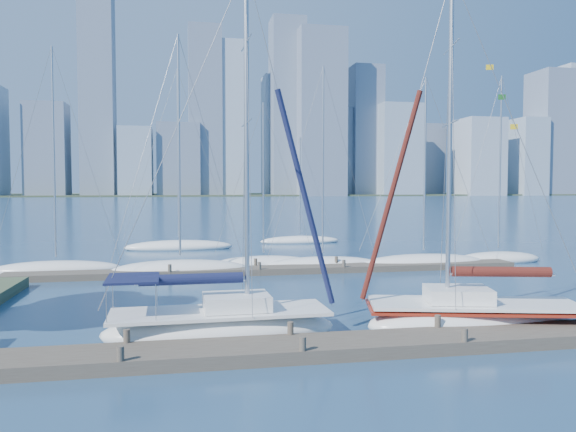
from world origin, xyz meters
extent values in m
plane|color=navy|center=(0.00, 0.00, 0.00)|extent=(700.00, 700.00, 0.00)
cube|color=#453C32|center=(0.00, 0.00, 0.20)|extent=(26.00, 2.00, 0.40)
cube|color=#453C32|center=(2.00, 16.00, 0.18)|extent=(30.00, 1.80, 0.36)
cube|color=#38472D|center=(0.00, 320.00, 0.00)|extent=(800.00, 100.00, 1.50)
ellipsoid|color=white|center=(-2.10, 2.43, 0.23)|extent=(7.88, 2.74, 1.37)
cube|color=white|center=(-2.10, 2.43, 0.87)|extent=(7.30, 2.52, 0.11)
cube|color=white|center=(-1.55, 2.45, 1.19)|extent=(2.23, 1.72, 0.50)
cylinder|color=silver|center=(-1.19, 2.45, 6.63)|extent=(0.16, 0.16, 11.42)
cylinder|color=silver|center=(-3.04, 2.41, 1.92)|extent=(3.71, 0.18, 0.09)
cylinder|color=#111339|center=(-3.04, 2.41, 2.01)|extent=(3.42, 0.44, 0.37)
cube|color=#111339|center=(-4.92, 2.37, 2.10)|extent=(1.70, 2.22, 0.07)
ellipsoid|color=white|center=(6.91, 2.01, 0.23)|extent=(8.32, 4.41, 1.39)
cube|color=white|center=(6.91, 2.01, 0.88)|extent=(7.70, 4.07, 0.11)
cube|color=white|center=(6.37, 2.15, 1.21)|extent=(2.56, 2.17, 0.51)
cylinder|color=silver|center=(6.01, 2.23, 6.72)|extent=(0.17, 0.17, 11.59)
cylinder|color=silver|center=(7.84, 1.79, 1.95)|extent=(3.67, 0.99, 0.09)
cylinder|color=#3F100D|center=(7.84, 1.79, 2.04)|extent=(3.44, 1.18, 0.37)
cube|color=maroon|center=(6.91, 2.01, 0.72)|extent=(7.89, 4.21, 0.09)
ellipsoid|color=white|center=(-10.61, 18.54, 0.19)|extent=(7.71, 3.30, 1.04)
cylinder|color=silver|center=(-10.61, 18.54, 7.07)|extent=(0.11, 0.11, 12.25)
ellipsoid|color=white|center=(-3.43, 16.68, 0.22)|extent=(8.29, 5.27, 1.21)
cylinder|color=silver|center=(-3.43, 16.68, 7.42)|extent=(0.13, 0.13, 12.63)
ellipsoid|color=white|center=(1.80, 18.94, 0.18)|extent=(6.58, 3.42, 0.98)
cylinder|color=silver|center=(1.80, 18.94, 5.63)|extent=(0.11, 0.11, 9.48)
ellipsoid|color=white|center=(5.35, 17.63, 0.19)|extent=(7.51, 3.29, 1.02)
cylinder|color=silver|center=(5.35, 17.63, 6.70)|extent=(0.11, 0.11, 11.55)
ellipsoid|color=white|center=(11.82, 16.97, 0.21)|extent=(8.54, 4.11, 1.16)
cylinder|color=silver|center=(11.82, 16.97, 6.49)|extent=(0.13, 0.13, 10.87)
ellipsoid|color=white|center=(17.58, 17.85, 0.19)|extent=(6.27, 3.00, 1.04)
cylinder|color=silver|center=(17.58, 17.85, 6.67)|extent=(0.11, 0.11, 11.44)
ellipsoid|color=white|center=(-3.54, 29.67, 0.20)|extent=(8.64, 2.30, 1.12)
cylinder|color=silver|center=(-3.54, 29.67, 7.73)|extent=(0.12, 0.12, 13.41)
ellipsoid|color=white|center=(7.18, 32.98, 0.17)|extent=(7.37, 4.58, 0.95)
cylinder|color=silver|center=(7.18, 32.98, 5.18)|extent=(0.10, 0.10, 8.63)
cube|color=slate|center=(-69.73, 287.50, 23.66)|extent=(20.08, 17.63, 47.32)
cube|color=#949EB2|center=(-47.55, 309.43, 17.18)|extent=(14.76, 17.61, 34.35)
cube|color=#8497AB|center=(-25.94, 284.92, 17.79)|extent=(16.70, 19.81, 35.58)
cube|color=slate|center=(-4.22, 286.68, 19.17)|extent=(22.22, 16.86, 38.35)
cube|color=#949EB2|center=(21.35, 289.48, 41.42)|extent=(17.88, 14.99, 82.84)
cube|color=#8497AB|center=(51.90, 304.67, 34.12)|extent=(16.43, 17.46, 68.24)
cube|color=slate|center=(70.99, 278.50, 44.35)|extent=(25.02, 18.95, 88.70)
cube|color=#949EB2|center=(91.42, 294.72, 24.76)|extent=(15.05, 17.11, 49.52)
cube|color=#8497AB|center=(115.77, 279.60, 25.28)|extent=(23.17, 18.80, 50.56)
cube|color=slate|center=(147.05, 309.52, 21.62)|extent=(16.22, 17.52, 43.24)
cube|color=#949EB2|center=(164.09, 278.94, 21.78)|extent=(22.19, 23.94, 43.55)
cube|color=#8497AB|center=(194.50, 279.05, 22.17)|extent=(15.67, 21.38, 44.33)
cube|color=slate|center=(213.93, 282.23, 36.35)|extent=(24.48, 23.60, 72.70)
cube|color=#949EB2|center=(241.25, 301.60, 40.61)|extent=(16.35, 17.08, 81.22)
cube|color=slate|center=(-45.00, 290.00, 59.48)|extent=(16.68, 18.00, 118.96)
cube|color=slate|center=(10.00, 290.00, 45.04)|extent=(17.42, 18.00, 90.08)
cube|color=slate|center=(55.00, 290.00, 48.37)|extent=(18.25, 18.00, 96.74)
cube|color=slate|center=(100.00, 290.00, 36.40)|extent=(17.03, 18.00, 72.79)
camera|label=1|loc=(-3.38, -16.29, 5.07)|focal=35.00mm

